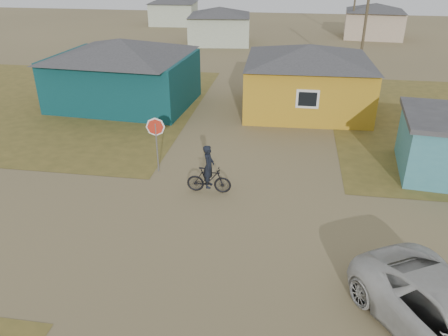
{
  "coord_description": "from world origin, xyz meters",
  "views": [
    {
      "loc": [
        1.6,
        -11.44,
        8.59
      ],
      "look_at": [
        -0.67,
        3.0,
        1.3
      ],
      "focal_mm": 35.0,
      "sensor_mm": 36.0,
      "label": 1
    }
  ],
  "objects": [
    {
      "name": "ground",
      "position": [
        0.0,
        0.0,
        0.0
      ],
      "size": [
        120.0,
        120.0,
        0.0
      ],
      "primitive_type": "plane",
      "color": "olive"
    },
    {
      "name": "grass_nw",
      "position": [
        -14.0,
        13.0,
        0.01
      ],
      "size": [
        20.0,
        18.0,
        0.0
      ],
      "primitive_type": "cube",
      "color": "brown",
      "rests_on": "ground"
    },
    {
      "name": "house_teal",
      "position": [
        -8.5,
        13.5,
        2.05
      ],
      "size": [
        8.93,
        7.08,
        4.0
      ],
      "color": "#093135",
      "rests_on": "ground"
    },
    {
      "name": "house_yellow",
      "position": [
        2.5,
        14.0,
        2.0
      ],
      "size": [
        7.72,
        6.76,
        3.9
      ],
      "color": "#B9881C",
      "rests_on": "ground"
    },
    {
      "name": "house_pale_west",
      "position": [
        -6.0,
        34.0,
        1.86
      ],
      "size": [
        7.04,
        6.15,
        3.6
      ],
      "color": "#B0BAA0",
      "rests_on": "ground"
    },
    {
      "name": "house_beige_east",
      "position": [
        10.0,
        40.0,
        1.86
      ],
      "size": [
        6.95,
        6.05,
        3.6
      ],
      "color": "tan",
      "rests_on": "ground"
    },
    {
      "name": "house_pale_north",
      "position": [
        -14.0,
        46.0,
        1.75
      ],
      "size": [
        6.28,
        5.81,
        3.4
      ],
      "color": "#B0BAA0",
      "rests_on": "ground"
    },
    {
      "name": "utility_pole_near",
      "position": [
        6.5,
        22.0,
        4.14
      ],
      "size": [
        1.4,
        0.2,
        8.0
      ],
      "color": "#4D422E",
      "rests_on": "ground"
    },
    {
      "name": "stop_sign",
      "position": [
        -3.84,
        4.85,
        1.8
      ],
      "size": [
        0.79,
        0.23,
        2.45
      ],
      "color": "gray",
      "rests_on": "ground"
    },
    {
      "name": "cyclist",
      "position": [
        -1.33,
        3.39,
        0.73
      ],
      "size": [
        1.78,
        0.64,
        2.0
      ],
      "color": "black",
      "rests_on": "ground"
    }
  ]
}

